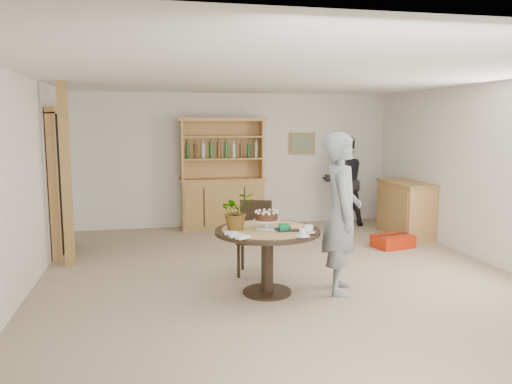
% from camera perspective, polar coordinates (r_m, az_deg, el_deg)
% --- Properties ---
extents(ground, '(7.00, 7.00, 0.00)m').
position_cam_1_polar(ground, '(6.36, 3.03, -9.98)').
color(ground, tan).
rests_on(ground, ground).
extents(room_shell, '(6.04, 7.04, 2.52)m').
position_cam_1_polar(room_shell, '(6.06, 3.16, 5.89)').
color(room_shell, white).
rests_on(room_shell, ground).
extents(doorway, '(0.13, 1.10, 2.18)m').
position_cam_1_polar(doorway, '(8.01, -21.61, 1.30)').
color(doorway, black).
rests_on(doorway, ground).
extents(pine_post, '(0.12, 0.12, 2.50)m').
position_cam_1_polar(pine_post, '(7.18, -20.89, 1.77)').
color(pine_post, '#B2814B').
rests_on(pine_post, ground).
extents(hutch, '(1.62, 0.54, 2.04)m').
position_cam_1_polar(hutch, '(9.26, -3.87, 0.08)').
color(hutch, tan).
rests_on(hutch, ground).
extents(sideboard, '(0.54, 1.26, 0.94)m').
position_cam_1_polar(sideboard, '(9.07, 16.70, -1.80)').
color(sideboard, tan).
rests_on(sideboard, ground).
extents(dining_table, '(1.20, 1.20, 0.76)m').
position_cam_1_polar(dining_table, '(5.72, 1.31, -5.75)').
color(dining_table, black).
rests_on(dining_table, ground).
extents(dining_chair, '(0.53, 0.53, 0.95)m').
position_cam_1_polar(dining_chair, '(6.52, -0.12, -4.64)').
color(dining_chair, black).
rests_on(dining_chair, ground).
extents(birthday_cake, '(0.30, 0.30, 0.20)m').
position_cam_1_polar(birthday_cake, '(5.70, 1.21, -2.91)').
color(birthday_cake, white).
rests_on(birthday_cake, dining_table).
extents(flower_vase, '(0.47, 0.44, 0.42)m').
position_cam_1_polar(flower_vase, '(5.62, -2.27, -2.18)').
color(flower_vase, '#3F7233').
rests_on(flower_vase, dining_table).
extents(gift_tray, '(0.30, 0.20, 0.08)m').
position_cam_1_polar(gift_tray, '(5.61, 3.74, -4.13)').
color(gift_tray, black).
rests_on(gift_tray, dining_table).
extents(coffee_cup_a, '(0.15, 0.15, 0.09)m').
position_cam_1_polar(coffee_cup_a, '(5.51, 6.04, -4.23)').
color(coffee_cup_a, white).
rests_on(coffee_cup_a, dining_table).
extents(coffee_cup_b, '(0.15, 0.15, 0.08)m').
position_cam_1_polar(coffee_cup_b, '(5.32, 5.37, -4.72)').
color(coffee_cup_b, white).
rests_on(coffee_cup_b, dining_table).
extents(napkins, '(0.24, 0.33, 0.03)m').
position_cam_1_polar(napkins, '(5.30, -2.25, -4.96)').
color(napkins, white).
rests_on(napkins, dining_table).
extents(teen_boy, '(0.63, 0.78, 1.85)m').
position_cam_1_polar(teen_boy, '(5.81, 9.75, -2.41)').
color(teen_boy, gray).
rests_on(teen_boy, ground).
extents(adult_person, '(0.88, 0.71, 1.71)m').
position_cam_1_polar(adult_person, '(9.59, 9.96, 1.24)').
color(adult_person, black).
rests_on(adult_person, ground).
extents(red_suitcase, '(0.68, 0.53, 0.21)m').
position_cam_1_polar(red_suitcase, '(8.20, 15.37, -5.42)').
color(red_suitcase, red).
rests_on(red_suitcase, ground).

